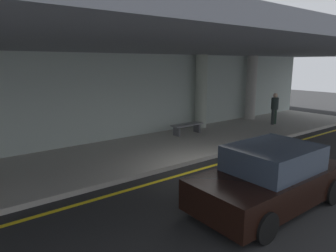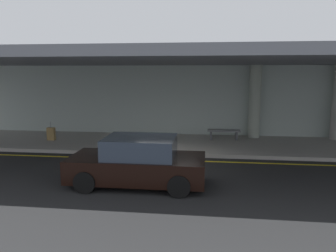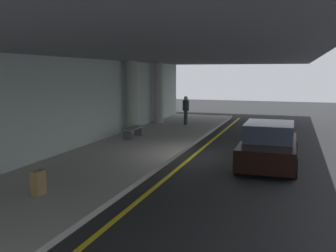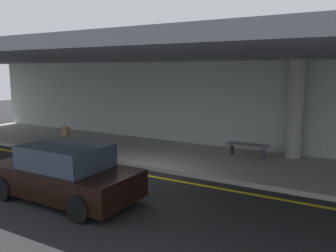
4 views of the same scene
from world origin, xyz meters
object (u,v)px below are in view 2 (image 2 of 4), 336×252
suitcase_upright_primary (51,134)px  car_black (138,162)px  bench_metal (224,133)px  support_column_far_left (255,102)px

suitcase_upright_primary → car_black: bearing=-47.9°
suitcase_upright_primary → bench_metal: (8.42, 1.13, 0.04)m
car_black → suitcase_upright_primary: (-5.49, 5.27, -0.25)m
car_black → bench_metal: bearing=-116.0°
support_column_far_left → car_black: size_ratio=0.89×
car_black → bench_metal: car_black is taller
suitcase_upright_primary → bench_metal: suitcase_upright_primary is taller
car_black → support_column_far_left: bearing=-123.5°
support_column_far_left → bench_metal: (-1.54, -0.74, -1.47)m
support_column_far_left → suitcase_upright_primary: support_column_far_left is taller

